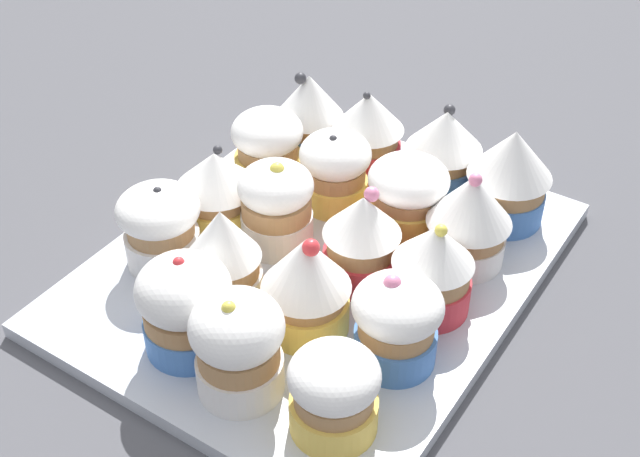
{
  "coord_description": "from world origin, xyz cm",
  "views": [
    {
      "loc": [
        39.85,
        26.21,
        42.52
      ],
      "look_at": [
        0.0,
        0.0,
        4.2
      ],
      "focal_mm": 47.5,
      "sensor_mm": 36.0,
      "label": 1
    }
  ],
  "objects": [
    {
      "name": "cupcake_8",
      "position": [
        11.91,
        -2.49,
        4.82
      ],
      "size": [
        6.21,
        6.21,
        7.37
      ],
      "color": "#477AC6",
      "rests_on": "baking_tray"
    },
    {
      "name": "cupcake_5",
      "position": [
        -6.58,
        -2.9,
        4.56
      ],
      "size": [
        5.69,
        5.69,
        6.65
      ],
      "color": "#EFC651",
      "rests_on": "baking_tray"
    },
    {
      "name": "cupcake_11",
      "position": [
        -0.3,
        3.51,
        4.87
      ],
      "size": [
        5.58,
        5.58,
        7.61
      ],
      "color": "#D1333D",
      "rests_on": "baking_tray"
    },
    {
      "name": "cupcake_6",
      "position": [
        -0.03,
        -3.87,
        4.78
      ],
      "size": [
        5.64,
        5.64,
        7.33
      ],
      "color": "white",
      "rests_on": "baking_tray"
    },
    {
      "name": "ground_plane",
      "position": [
        0.0,
        0.0,
        -1.5
      ],
      "size": [
        180.0,
        180.0,
        3.0
      ],
      "primitive_type": "cube",
      "color": "#4C4C51"
    },
    {
      "name": "cupcake_12",
      "position": [
        6.26,
        3.03,
        5.13
      ],
      "size": [
        6.03,
        6.03,
        8.03
      ],
      "color": "#EFC651",
      "rests_on": "baking_tray"
    },
    {
      "name": "cupcake_1",
      "position": [
        -6.44,
        -9.36,
        4.46
      ],
      "size": [
        5.91,
        5.91,
        6.36
      ],
      "color": "#EFC651",
      "rests_on": "baking_tray"
    },
    {
      "name": "cupcake_17",
      "position": [
        5.56,
        9.44,
        4.59
      ],
      "size": [
        5.85,
        5.85,
        6.86
      ],
      "color": "#477AC6",
      "rests_on": "baking_tray"
    },
    {
      "name": "cupcake_10",
      "position": [
        -6.64,
        3.55,
        4.55
      ],
      "size": [
        6.17,
        6.17,
        6.43
      ],
      "color": "#EFC651",
      "rests_on": "baking_tray"
    },
    {
      "name": "cupcake_15",
      "position": [
        -5.96,
        8.93,
        5.18
      ],
      "size": [
        6.22,
        6.22,
        7.92
      ],
      "color": "white",
      "rests_on": "baking_tray"
    },
    {
      "name": "cupcake_0",
      "position": [
        -11.86,
        -8.88,
        4.99
      ],
      "size": [
        5.91,
        5.91,
        7.72
      ],
      "color": "#477AC6",
      "rests_on": "baking_tray"
    },
    {
      "name": "cupcake_3",
      "position": [
        6.41,
        -9.57,
        4.58
      ],
      "size": [
        6.07,
        6.07,
        6.62
      ],
      "color": "white",
      "rests_on": "baking_tray"
    },
    {
      "name": "cupcake_14",
      "position": [
        -12.28,
        9.25,
        5.35
      ],
      "size": [
        6.52,
        6.52,
        7.97
      ],
      "color": "#477AC6",
      "rests_on": "baking_tray"
    },
    {
      "name": "cupcake_7",
      "position": [
        6.96,
        -3.28,
        5.04
      ],
      "size": [
        5.23,
        5.23,
        7.63
      ],
      "color": "white",
      "rests_on": "baking_tray"
    },
    {
      "name": "cupcake_9",
      "position": [
        -13.25,
        3.21,
        5.0
      ],
      "size": [
        6.23,
        6.23,
        7.51
      ],
      "color": "#477AC6",
      "rests_on": "baking_tray"
    },
    {
      "name": "cupcake_18",
      "position": [
        12.33,
        9.08,
        4.3
      ],
      "size": [
        5.48,
        5.48,
        6.12
      ],
      "color": "#EFC651",
      "rests_on": "baking_tray"
    },
    {
      "name": "baking_tray",
      "position": [
        0.0,
        0.0,
        0.6
      ],
      "size": [
        35.27,
        29.0,
        1.2
      ],
      "color": "silver",
      "rests_on": "ground_plane"
    },
    {
      "name": "cupcake_16",
      "position": [
        -0.34,
        9.08,
        4.79
      ],
      "size": [
        5.63,
        5.63,
        7.41
      ],
      "color": "#D1333D",
      "rests_on": "baking_tray"
    },
    {
      "name": "cupcake_13",
      "position": [
        12.95,
        2.57,
        5.01
      ],
      "size": [
        5.85,
        5.85,
        7.71
      ],
      "color": "white",
      "rests_on": "baking_tray"
    },
    {
      "name": "cupcake_4",
      "position": [
        -12.32,
        -3.32,
        4.94
      ],
      "size": [
        6.0,
        6.0,
        7.43
      ],
      "color": "#D1333D",
      "rests_on": "baking_tray"
    },
    {
      "name": "cupcake_2",
      "position": [
        0.68,
        -8.97,
        4.61
      ],
      "size": [
        6.31,
        6.31,
        6.85
      ],
      "color": "#EFC651",
      "rests_on": "baking_tray"
    }
  ]
}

